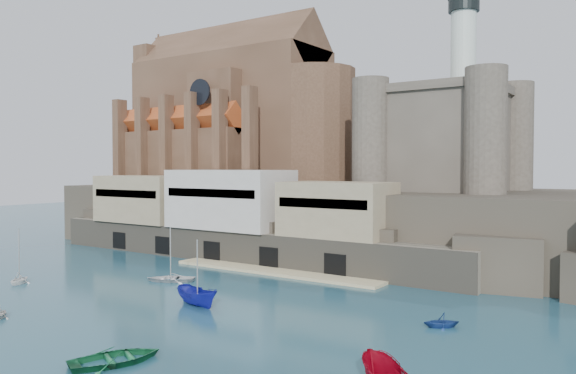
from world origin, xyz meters
The scene contains 10 objects.
ground centered at (0.00, 0.00, 0.00)m, with size 300.00×300.00×0.00m, color #194255.
promontory centered at (-0.19, 39.37, 4.92)m, with size 100.00×36.00×10.00m.
quay centered at (-10.19, 23.07, 6.07)m, with size 70.00×12.00×13.05m.
church centered at (-24.13, 41.85, 22.13)m, with size 47.00×25.93×30.51m.
castle_keep centered at (16.08, 41.08, 18.31)m, with size 21.20×21.20×29.30m.
boat_2 centered at (5.76, 0.07, 0.00)m, with size 2.18×2.24×5.80m, color #181D9C.
boat_3 centered at (12.36, -14.85, 0.00)m, with size 4.41×1.28×6.18m, color #186B3E.
boat_4 centered at (-18.22, -4.10, 0.00)m, with size 2.77×1.69×3.21m, color white.
boat_6 centered at (-5.05, 6.87, 0.00)m, with size 4.02×1.17×5.63m, color silver.
boat_7 centered at (27.80, 6.19, 0.00)m, with size 2.59×1.58×3.00m, color navy.
Camera 1 is at (43.52, -39.44, 13.38)m, focal length 35.00 mm.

